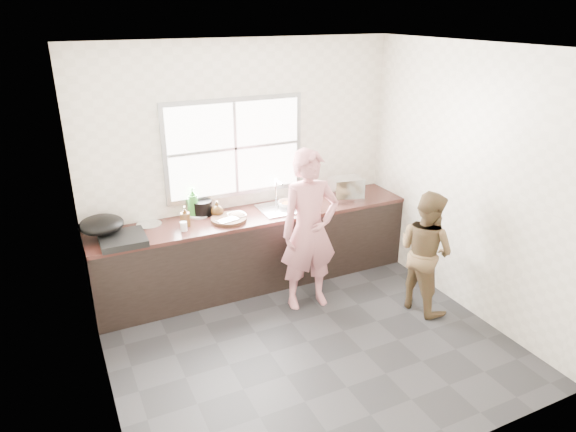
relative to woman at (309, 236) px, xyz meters
name	(u,v)px	position (x,y,z in m)	size (l,w,h in m)	color
floor	(308,342)	(-0.33, -0.62, -0.81)	(3.60, 3.20, 0.01)	#27272A
ceiling	(313,47)	(-0.33, -0.62, 1.90)	(3.60, 3.20, 0.01)	silver
wall_back	(243,164)	(-0.33, 0.98, 0.55)	(3.60, 0.01, 2.70)	silver
wall_left	(89,251)	(-2.14, -0.62, 0.55)	(0.01, 3.20, 2.70)	beige
wall_right	(469,183)	(1.47, -0.62, 0.55)	(0.01, 3.20, 2.70)	silver
wall_front	(435,300)	(-0.33, -2.23, 0.55)	(3.60, 0.01, 2.70)	beige
cabinet	(256,250)	(-0.33, 0.67, -0.39)	(3.60, 0.62, 0.82)	black
countertop	(255,215)	(-0.33, 0.67, 0.04)	(3.60, 0.64, 0.04)	#371B16
sink	(283,208)	(0.02, 0.67, 0.06)	(0.55, 0.45, 0.02)	silver
faucet	(276,191)	(0.02, 0.87, 0.21)	(0.02, 0.02, 0.30)	silver
window_frame	(235,148)	(-0.43, 0.97, 0.75)	(1.60, 0.05, 1.10)	#9EA0A5
window_glazing	(235,148)	(-0.43, 0.94, 0.75)	(1.50, 0.01, 1.00)	white
woman	(309,236)	(0.00, 0.00, 0.00)	(0.58, 0.38, 1.60)	#CE7B81
person_side	(425,251)	(1.05, -0.58, -0.15)	(0.64, 0.49, 1.31)	brown
cutting_board	(229,219)	(-0.66, 0.60, 0.08)	(0.38, 0.38, 0.04)	#301E13
cleaver	(228,220)	(-0.69, 0.53, 0.10)	(0.22, 0.11, 0.01)	silver
bowl_mince	(237,216)	(-0.56, 0.63, 0.08)	(0.20, 0.20, 0.05)	white
bowl_crabs	(288,205)	(0.09, 0.69, 0.09)	(0.18, 0.18, 0.06)	white
bowl_held	(312,208)	(0.28, 0.47, 0.09)	(0.20, 0.20, 0.06)	silver
black_pot	(202,208)	(-0.87, 0.90, 0.14)	(0.23, 0.23, 0.16)	black
plate_food	(199,215)	(-0.90, 0.88, 0.07)	(0.22, 0.22, 0.02)	white
bottle_green	(193,202)	(-0.96, 0.90, 0.23)	(0.13, 0.13, 0.33)	#2B7927
bottle_brown_tall	(185,217)	(-1.11, 0.68, 0.16)	(0.09, 0.09, 0.20)	#513214
bottle_brown_short	(217,209)	(-0.73, 0.78, 0.14)	(0.13, 0.13, 0.16)	#3D270F
glass_jar	(184,226)	(-1.16, 0.55, 0.11)	(0.07, 0.07, 0.10)	white
burner	(123,239)	(-1.77, 0.53, 0.09)	(0.43, 0.43, 0.06)	black
wok	(101,225)	(-1.94, 0.73, 0.20)	(0.43, 0.43, 0.16)	black
dish_rack	(346,189)	(0.81, 0.61, 0.20)	(0.37, 0.26, 0.27)	silver
pot_lid_left	(131,240)	(-1.70, 0.54, 0.07)	(0.27, 0.27, 0.01)	#A7AAAE
pot_lid_right	(149,224)	(-1.46, 0.86, 0.07)	(0.26, 0.26, 0.01)	silver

